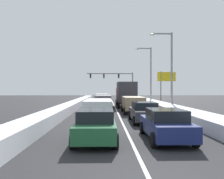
% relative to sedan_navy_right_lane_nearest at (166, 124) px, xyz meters
% --- Properties ---
extents(ground_plane, '(126.14, 126.14, 0.00)m').
position_rel_sedan_navy_right_lane_nearest_xyz_m(ground_plane, '(-1.71, 12.83, -0.76)').
color(ground_plane, '#28282B').
extents(lane_stripe_between_right_lane_and_center_lane, '(0.14, 53.37, 0.01)m').
position_rel_sedan_navy_right_lane_nearest_xyz_m(lane_stripe_between_right_lane_and_center_lane, '(-1.71, 17.68, -0.76)').
color(lane_stripe_between_right_lane_and_center_lane, silver).
rests_on(lane_stripe_between_right_lane_and_center_lane, ground).
extents(snow_bank_right_shoulder, '(2.14, 53.37, 0.79)m').
position_rel_sedan_navy_right_lane_nearest_xyz_m(snow_bank_right_shoulder, '(3.59, 17.68, -0.37)').
color(snow_bank_right_shoulder, white).
rests_on(snow_bank_right_shoulder, ground).
extents(snow_bank_left_shoulder, '(1.48, 53.37, 0.85)m').
position_rel_sedan_navy_right_lane_nearest_xyz_m(snow_bank_left_shoulder, '(-7.01, 17.68, -0.34)').
color(snow_bank_left_shoulder, white).
rests_on(snow_bank_left_shoulder, ground).
extents(sedan_navy_right_lane_nearest, '(2.00, 4.50, 1.51)m').
position_rel_sedan_navy_right_lane_nearest_xyz_m(sedan_navy_right_lane_nearest, '(0.00, 0.00, 0.00)').
color(sedan_navy_right_lane_nearest, navy).
rests_on(sedan_navy_right_lane_nearest, ground).
extents(sedan_charcoal_right_lane_second, '(2.00, 4.50, 1.51)m').
position_rel_sedan_navy_right_lane_nearest_xyz_m(sedan_charcoal_right_lane_second, '(-0.08, 5.95, 0.00)').
color(sedan_charcoal_right_lane_second, '#38383D').
rests_on(sedan_charcoal_right_lane_second, ground).
extents(suv_tan_right_lane_third, '(2.16, 4.90, 1.67)m').
position_rel_sedan_navy_right_lane_nearest_xyz_m(suv_tan_right_lane_third, '(-0.16, 12.44, 0.25)').
color(suv_tan_right_lane_third, '#937F60').
rests_on(suv_tan_right_lane_third, ground).
extents(box_truck_right_lane_fourth, '(2.53, 7.20, 3.36)m').
position_rel_sedan_navy_right_lane_nearest_xyz_m(box_truck_right_lane_fourth, '(-0.22, 20.32, 1.14)').
color(box_truck_right_lane_fourth, maroon).
rests_on(box_truck_right_lane_fourth, ground).
extents(sedan_black_right_lane_fifth, '(2.00, 4.50, 1.51)m').
position_rel_sedan_navy_right_lane_nearest_xyz_m(sedan_black_right_lane_fifth, '(0.12, 28.13, 0.00)').
color(sedan_black_right_lane_fifth, black).
rests_on(sedan_black_right_lane_fifth, ground).
extents(sedan_green_center_lane_nearest, '(2.00, 4.50, 1.51)m').
position_rel_sedan_navy_right_lane_nearest_xyz_m(sedan_green_center_lane_nearest, '(-3.39, -0.18, 0.00)').
color(sedan_green_center_lane_nearest, '#1E5633').
rests_on(sedan_green_center_lane_nearest, ground).
extents(suv_white_center_lane_second, '(2.16, 4.90, 1.67)m').
position_rel_sedan_navy_right_lane_nearest_xyz_m(suv_white_center_lane_second, '(-3.49, 6.09, 0.25)').
color(suv_white_center_lane_second, silver).
rests_on(suv_white_center_lane_second, ground).
extents(sedan_maroon_center_lane_third, '(2.00, 4.50, 1.51)m').
position_rel_sedan_navy_right_lane_nearest_xyz_m(sedan_maroon_center_lane_third, '(-3.62, 11.79, 0.00)').
color(sedan_maroon_center_lane_third, maroon).
rests_on(sedan_maroon_center_lane_third, ground).
extents(suv_gray_center_lane_fourth, '(2.16, 4.90, 1.67)m').
position_rel_sedan_navy_right_lane_nearest_xyz_m(suv_gray_center_lane_fourth, '(-3.27, 17.92, 0.25)').
color(suv_gray_center_lane_fourth, slate).
rests_on(suv_gray_center_lane_fourth, ground).
extents(suv_silver_center_lane_fifth, '(2.16, 4.90, 1.67)m').
position_rel_sedan_navy_right_lane_nearest_xyz_m(suv_silver_center_lane_fifth, '(-3.61, 25.27, 0.25)').
color(suv_silver_center_lane_fifth, '#B7BABF').
rests_on(suv_silver_center_lane_fifth, ground).
extents(traffic_light_gantry, '(10.60, 0.47, 6.20)m').
position_rel_sedan_navy_right_lane_nearest_xyz_m(traffic_light_gantry, '(-0.53, 41.92, 3.96)').
color(traffic_light_gantry, slate).
rests_on(traffic_light_gantry, ground).
extents(street_lamp_right_near, '(2.66, 0.36, 8.97)m').
position_rel_sedan_navy_right_lane_nearest_xyz_m(street_lamp_right_near, '(4.31, 15.26, 4.55)').
color(street_lamp_right_near, gray).
rests_on(street_lamp_right_near, ground).
extents(street_lamp_right_mid, '(2.66, 0.36, 8.97)m').
position_rel_sedan_navy_right_lane_nearest_xyz_m(street_lamp_right_mid, '(3.79, 24.96, 4.54)').
color(street_lamp_right_mid, gray).
rests_on(street_lamp_right_mid, ground).
extents(roadside_sign_right, '(3.20, 0.16, 5.50)m').
position_rel_sedan_navy_right_lane_nearest_xyz_m(roadside_sign_right, '(7.66, 28.97, 3.25)').
color(roadside_sign_right, '#59595B').
rests_on(roadside_sign_right, ground).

